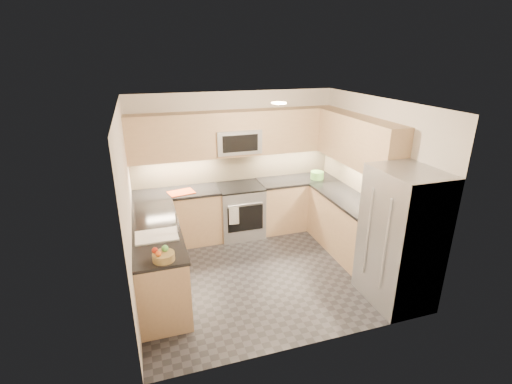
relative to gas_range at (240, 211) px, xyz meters
name	(u,v)px	position (x,y,z in m)	size (l,w,h in m)	color
floor	(263,270)	(0.00, -1.28, -0.46)	(3.60, 3.20, 0.00)	black
ceiling	(264,103)	(0.00, -1.28, 2.04)	(3.60, 3.20, 0.02)	beige
wall_back	(235,163)	(0.00, 0.32, 0.79)	(3.60, 0.02, 2.50)	beige
wall_front	(314,247)	(0.00, -2.88, 0.79)	(3.60, 0.02, 2.50)	beige
wall_left	(129,209)	(-1.80, -1.28, 0.79)	(0.02, 3.20, 2.50)	beige
wall_right	(374,181)	(1.80, -1.28, 0.79)	(0.02, 3.20, 2.50)	beige
base_cab_back_left	(178,218)	(-1.09, 0.02, -0.01)	(1.42, 0.60, 0.90)	tan
base_cab_back_right	(296,204)	(1.09, 0.02, -0.01)	(1.42, 0.60, 0.90)	tan
base_cab_right	(347,226)	(1.50, -1.12, -0.01)	(0.60, 1.70, 0.90)	tan
base_cab_peninsula	(159,260)	(-1.50, -1.28, -0.01)	(0.60, 2.00, 0.90)	tan
countertop_back_left	(176,193)	(-1.09, 0.02, 0.47)	(1.42, 0.63, 0.04)	black
countertop_back_right	(297,180)	(1.09, 0.02, 0.47)	(1.42, 0.63, 0.04)	black
countertop_right	(350,200)	(1.50, -1.12, 0.47)	(0.63, 1.70, 0.04)	black
countertop_peninsula	(156,229)	(-1.50, -1.28, 0.47)	(0.63, 2.00, 0.04)	black
upper_cab_back	(237,133)	(0.00, 0.15, 1.37)	(3.60, 0.35, 0.75)	tan
upper_cab_right	(358,141)	(1.62, -1.00, 1.37)	(0.35, 1.95, 0.75)	tan
backsplash_back	(235,166)	(0.00, 0.32, 0.74)	(3.60, 0.01, 0.51)	tan
backsplash_right	(358,176)	(1.80, -0.82, 0.74)	(0.01, 2.30, 0.51)	tan
gas_range	(240,211)	(0.00, 0.00, 0.00)	(0.76, 0.65, 0.91)	#9C9FA3
range_cooktop	(240,187)	(0.00, 0.00, 0.46)	(0.76, 0.65, 0.03)	black
oven_door_glass	(245,219)	(0.00, -0.33, -0.01)	(0.62, 0.02, 0.45)	black
oven_handle	(246,204)	(0.00, -0.35, 0.26)	(0.02, 0.02, 0.60)	#B2B5BA
microwave	(237,141)	(0.00, 0.12, 1.24)	(0.76, 0.40, 0.40)	#A0A3A7
microwave_door	(240,143)	(0.00, -0.08, 1.24)	(0.60, 0.01, 0.28)	black
refrigerator	(401,238)	(1.45, -2.43, 0.45)	(0.70, 0.90, 1.80)	#94979C
fridge_handle_left	(385,245)	(1.08, -2.61, 0.49)	(0.02, 0.02, 1.20)	#B2B5BA
fridge_handle_right	(368,232)	(1.08, -2.25, 0.49)	(0.02, 0.02, 1.20)	#B2B5BA
sink_basin	(157,241)	(-1.50, -1.53, 0.42)	(0.52, 0.38, 0.16)	white
faucet	(177,224)	(-1.24, -1.53, 0.62)	(0.03, 0.03, 0.28)	silver
utensil_bowl	(317,175)	(1.44, -0.08, 0.55)	(0.24, 0.24, 0.14)	#5EA848
cutting_board	(181,192)	(-1.01, -0.06, 0.49)	(0.41, 0.29, 0.01)	#D64214
fruit_basket	(164,257)	(-1.46, -2.13, 0.53)	(0.24, 0.24, 0.09)	#997E47
fruit_apple	(155,250)	(-1.54, -2.08, 0.60)	(0.07, 0.07, 0.07)	red
fruit_pear	(165,248)	(-1.43, -2.08, 0.60)	(0.08, 0.08, 0.08)	#5BB34C
dish_towel_check	(234,216)	(-0.21, -0.37, 0.10)	(0.17, 0.01, 0.31)	white
fruit_orange	(158,254)	(-1.51, -2.17, 0.60)	(0.07, 0.07, 0.07)	#E05A18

